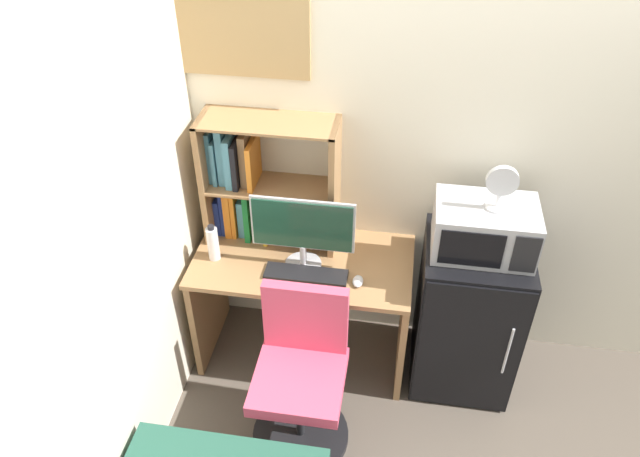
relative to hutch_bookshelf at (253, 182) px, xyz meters
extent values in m
cube|color=silver|center=(1.65, 0.14, 0.20)|extent=(6.40, 0.04, 2.60)
cube|color=silver|center=(-0.37, -1.48, 0.20)|extent=(0.04, 4.40, 2.60)
cube|color=#997047|center=(0.31, -0.19, -0.37)|extent=(1.20, 0.63, 0.03)
cube|color=#997047|center=(-0.28, -0.19, -0.74)|extent=(0.04, 0.57, 0.72)
cube|color=#997047|center=(0.89, -0.19, -0.74)|extent=(0.04, 0.57, 0.72)
cube|color=#997047|center=(-0.24, -0.02, 0.02)|extent=(0.03, 0.28, 0.74)
cube|color=#997047|center=(0.45, -0.02, 0.02)|extent=(0.03, 0.28, 0.74)
cube|color=#997047|center=(0.10, -0.02, 0.38)|extent=(0.73, 0.28, 0.01)
cube|color=#997047|center=(0.10, -0.02, -0.01)|extent=(0.66, 0.28, 0.01)
cube|color=navy|center=(-0.21, 0.02, -0.24)|extent=(0.03, 0.16, 0.23)
cube|color=navy|center=(-0.18, 0.02, -0.21)|extent=(0.02, 0.16, 0.28)
cube|color=orange|center=(-0.15, 0.01, -0.20)|extent=(0.04, 0.18, 0.30)
cube|color=orange|center=(-0.11, 0.01, -0.20)|extent=(0.02, 0.18, 0.31)
cube|color=teal|center=(-0.07, 0.02, -0.23)|extent=(0.04, 0.16, 0.24)
cube|color=#197233|center=(-0.03, 0.00, -0.20)|extent=(0.03, 0.21, 0.31)
cube|color=brown|center=(0.00, 0.02, -0.23)|extent=(0.02, 0.15, 0.25)
cube|color=teal|center=(0.04, 0.01, -0.20)|extent=(0.03, 0.19, 0.30)
cube|color=gold|center=(0.08, 0.00, -0.22)|extent=(0.02, 0.23, 0.26)
cube|color=orange|center=(0.11, 0.01, -0.24)|extent=(0.03, 0.20, 0.22)
cube|color=teal|center=(-0.22, 0.02, 0.15)|extent=(0.02, 0.16, 0.30)
cube|color=teal|center=(-0.19, 0.01, 0.13)|extent=(0.02, 0.19, 0.25)
cube|color=teal|center=(-0.15, 0.02, 0.16)|extent=(0.04, 0.17, 0.32)
cube|color=teal|center=(-0.11, 0.00, 0.14)|extent=(0.04, 0.21, 0.29)
cube|color=black|center=(-0.07, 0.00, 0.13)|extent=(0.03, 0.23, 0.26)
cube|color=brown|center=(-0.03, 0.01, 0.15)|extent=(0.04, 0.18, 0.30)
cube|color=orange|center=(0.01, 0.00, 0.13)|extent=(0.03, 0.22, 0.26)
cylinder|color=#B7B7BC|center=(0.32, -0.24, -0.34)|extent=(0.20, 0.20, 0.02)
cylinder|color=#B7B7BC|center=(0.32, -0.24, -0.28)|extent=(0.04, 0.04, 0.12)
cube|color=#B7B7BC|center=(0.32, -0.23, -0.08)|extent=(0.55, 0.01, 0.31)
cube|color=#193D2D|center=(0.32, -0.24, -0.08)|extent=(0.52, 0.02, 0.28)
cube|color=black|center=(0.35, -0.32, -0.34)|extent=(0.44, 0.13, 0.02)
ellipsoid|color=silver|center=(0.62, -0.34, -0.34)|extent=(0.06, 0.09, 0.03)
cylinder|color=silver|center=(-0.18, -0.25, -0.25)|extent=(0.06, 0.06, 0.20)
cylinder|color=black|center=(-0.18, -0.25, -0.14)|extent=(0.03, 0.03, 0.02)
cube|color=black|center=(1.23, -0.19, -0.63)|extent=(0.55, 0.54, 0.94)
cube|color=black|center=(1.23, -0.46, -0.63)|extent=(0.53, 0.01, 0.90)
cylinder|color=#B2B2B7|center=(1.42, -0.48, -0.58)|extent=(0.01, 0.01, 0.33)
cube|color=#ADADB2|center=(1.23, -0.19, -0.03)|extent=(0.50, 0.35, 0.26)
cube|color=black|center=(1.16, -0.36, -0.03)|extent=(0.30, 0.01, 0.20)
cube|color=black|center=(1.41, -0.36, -0.03)|extent=(0.12, 0.01, 0.21)
cylinder|color=silver|center=(1.27, -0.19, 0.11)|extent=(0.11, 0.11, 0.01)
cylinder|color=silver|center=(1.27, -0.19, 0.15)|extent=(0.02, 0.02, 0.07)
cylinder|color=silver|center=(1.27, -0.20, 0.26)|extent=(0.15, 0.03, 0.15)
cylinder|color=black|center=(0.39, -0.79, -1.08)|extent=(0.52, 0.52, 0.04)
cylinder|color=black|center=(0.39, -0.79, -0.86)|extent=(0.04, 0.04, 0.43)
cube|color=#D84766|center=(0.39, -0.79, -0.63)|extent=(0.45, 0.45, 0.07)
cube|color=#D84766|center=(0.39, -0.59, -0.39)|extent=(0.43, 0.06, 0.41)
cube|color=tan|center=(-0.09, 0.11, 0.76)|extent=(0.80, 0.02, 0.40)
camera|label=1|loc=(0.80, -2.70, 1.82)|focal=34.27mm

